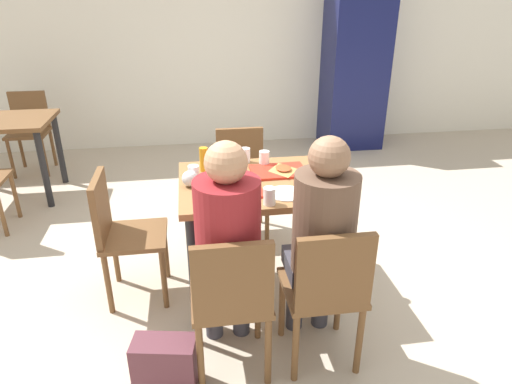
# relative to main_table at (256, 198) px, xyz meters

# --- Properties ---
(ground_plane) EXTENTS (10.00, 10.00, 0.02)m
(ground_plane) POSITION_rel_main_table_xyz_m (0.00, 0.00, -0.67)
(ground_plane) COLOR #B7A893
(back_wall) EXTENTS (10.00, 0.10, 2.80)m
(back_wall) POSITION_rel_main_table_xyz_m (0.00, 3.20, 0.74)
(back_wall) COLOR silver
(back_wall) RESTS_ON ground_plane
(main_table) EXTENTS (0.96, 0.80, 0.78)m
(main_table) POSITION_rel_main_table_xyz_m (0.00, 0.00, 0.00)
(main_table) COLOR olive
(main_table) RESTS_ON ground_plane
(chair_near_left) EXTENTS (0.40, 0.40, 0.86)m
(chair_near_left) POSITION_rel_main_table_xyz_m (-0.24, -0.79, -0.15)
(chair_near_left) COLOR brown
(chair_near_left) RESTS_ON ground_plane
(chair_near_right) EXTENTS (0.40, 0.40, 0.86)m
(chair_near_right) POSITION_rel_main_table_xyz_m (0.24, -0.79, -0.15)
(chair_near_right) COLOR brown
(chair_near_right) RESTS_ON ground_plane
(chair_far_side) EXTENTS (0.40, 0.40, 0.86)m
(chair_far_side) POSITION_rel_main_table_xyz_m (0.00, 0.79, -0.15)
(chair_far_side) COLOR brown
(chair_far_side) RESTS_ON ground_plane
(chair_left_end) EXTENTS (0.40, 0.40, 0.86)m
(chair_left_end) POSITION_rel_main_table_xyz_m (-0.86, 0.00, -0.15)
(chair_left_end) COLOR brown
(chair_left_end) RESTS_ON ground_plane
(person_in_red) EXTENTS (0.32, 0.42, 1.27)m
(person_in_red) POSITION_rel_main_table_xyz_m (-0.24, -0.64, 0.09)
(person_in_red) COLOR #383842
(person_in_red) RESTS_ON ground_plane
(person_in_brown_jacket) EXTENTS (0.32, 0.42, 1.27)m
(person_in_brown_jacket) POSITION_rel_main_table_xyz_m (0.24, -0.64, 0.09)
(person_in_brown_jacket) COLOR #383842
(person_in_brown_jacket) RESTS_ON ground_plane
(tray_red_near) EXTENTS (0.37, 0.27, 0.02)m
(tray_red_near) POSITION_rel_main_table_xyz_m (-0.17, -0.14, 0.13)
(tray_red_near) COLOR red
(tray_red_near) RESTS_ON main_table
(tray_red_far) EXTENTS (0.37, 0.27, 0.02)m
(tray_red_far) POSITION_rel_main_table_xyz_m (0.17, 0.12, 0.13)
(tray_red_far) COLOR red
(tray_red_far) RESTS_ON main_table
(paper_plate_center) EXTENTS (0.22, 0.22, 0.01)m
(paper_plate_center) POSITION_rel_main_table_xyz_m (-0.14, 0.22, 0.12)
(paper_plate_center) COLOR white
(paper_plate_center) RESTS_ON main_table
(paper_plate_near_edge) EXTENTS (0.22, 0.22, 0.01)m
(paper_plate_near_edge) POSITION_rel_main_table_xyz_m (0.14, -0.22, 0.12)
(paper_plate_near_edge) COLOR white
(paper_plate_near_edge) RESTS_ON main_table
(pizza_slice_a) EXTENTS (0.22, 0.23, 0.02)m
(pizza_slice_a) POSITION_rel_main_table_xyz_m (-0.15, -0.12, 0.14)
(pizza_slice_a) COLOR tan
(pizza_slice_a) RESTS_ON tray_red_near
(pizza_slice_b) EXTENTS (0.15, 0.19, 0.02)m
(pizza_slice_b) POSITION_rel_main_table_xyz_m (0.20, 0.11, 0.14)
(pizza_slice_b) COLOR #C68C47
(pizza_slice_b) RESTS_ON tray_red_far
(pizza_slice_c) EXTENTS (0.23, 0.23, 0.02)m
(pizza_slice_c) POSITION_rel_main_table_xyz_m (-0.15, 0.23, 0.14)
(pizza_slice_c) COLOR #DBAD60
(pizza_slice_c) RESTS_ON paper_plate_center
(plastic_cup_a) EXTENTS (0.07, 0.07, 0.10)m
(plastic_cup_a) POSITION_rel_main_table_xyz_m (-0.02, 0.34, 0.17)
(plastic_cup_a) COLOR white
(plastic_cup_a) RESTS_ON main_table
(plastic_cup_b) EXTENTS (0.07, 0.07, 0.10)m
(plastic_cup_b) POSITION_rel_main_table_xyz_m (0.02, -0.34, 0.17)
(plastic_cup_b) COLOR white
(plastic_cup_b) RESTS_ON main_table
(plastic_cup_c) EXTENTS (0.07, 0.07, 0.10)m
(plastic_cup_c) POSITION_rel_main_table_xyz_m (-0.39, 0.06, 0.17)
(plastic_cup_c) COLOR white
(plastic_cup_c) RESTS_ON main_table
(plastic_cup_d) EXTENTS (0.07, 0.07, 0.10)m
(plastic_cup_d) POSITION_rel_main_table_xyz_m (0.10, 0.26, 0.17)
(plastic_cup_d) COLOR white
(plastic_cup_d) RESTS_ON main_table
(soda_can) EXTENTS (0.07, 0.07, 0.12)m
(soda_can) POSITION_rel_main_table_xyz_m (0.41, 0.02, 0.18)
(soda_can) COLOR #B7BCC6
(soda_can) RESTS_ON main_table
(condiment_bottle) EXTENTS (0.06, 0.06, 0.16)m
(condiment_bottle) POSITION_rel_main_table_xyz_m (-0.31, 0.22, 0.20)
(condiment_bottle) COLOR orange
(condiment_bottle) RESTS_ON main_table
(foil_bundle) EXTENTS (0.10, 0.10, 0.10)m
(foil_bundle) POSITION_rel_main_table_xyz_m (-0.41, -0.02, 0.17)
(foil_bundle) COLOR silver
(foil_bundle) RESTS_ON main_table
(handbag) EXTENTS (0.34, 0.22, 0.28)m
(handbag) POSITION_rel_main_table_xyz_m (-0.59, -0.80, -0.52)
(handbag) COLOR #592D38
(handbag) RESTS_ON ground_plane
(drink_fridge) EXTENTS (0.70, 0.60, 1.90)m
(drink_fridge) POSITION_rel_main_table_xyz_m (1.66, 2.85, 0.29)
(drink_fridge) COLOR #14194C
(drink_fridge) RESTS_ON ground_plane
(background_table) EXTENTS (0.90, 0.70, 0.78)m
(background_table) POSITION_rel_main_table_xyz_m (-2.12, 1.77, -0.02)
(background_table) COLOR brown
(background_table) RESTS_ON ground_plane
(background_chair_far) EXTENTS (0.40, 0.40, 0.86)m
(background_chair_far) POSITION_rel_main_table_xyz_m (-2.12, 2.51, -0.15)
(background_chair_far) COLOR brown
(background_chair_far) RESTS_ON ground_plane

